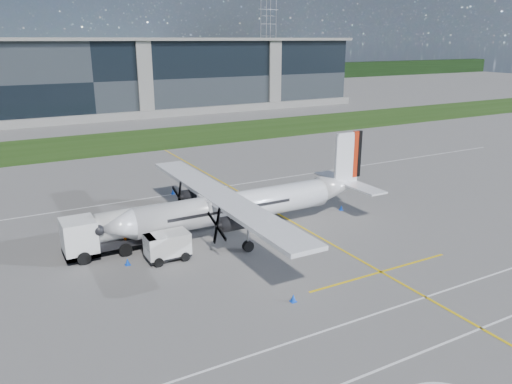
{
  "coord_description": "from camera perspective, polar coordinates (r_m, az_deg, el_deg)",
  "views": [
    {
      "loc": [
        -19.62,
        -29.1,
        15.35
      ],
      "look_at": [
        -0.84,
        4.85,
        3.42
      ],
      "focal_mm": 35.0,
      "sensor_mm": 36.0,
      "label": 1
    }
  ],
  "objects": [
    {
      "name": "terminal_building",
      "position": [
        111.13,
        -19.14,
        12.13
      ],
      "size": [
        120.0,
        20.0,
        15.0
      ],
      "primitive_type": "cube",
      "color": "black",
      "rests_on": "ground"
    },
    {
      "name": "pylon_east",
      "position": [
        207.42,
        1.41,
        16.99
      ],
      "size": [
        9.0,
        4.6,
        30.0
      ],
      "primitive_type": null,
      "color": "gray",
      "rests_on": "ground"
    },
    {
      "name": "fuel_tanker_truck",
      "position": [
        38.71,
        -16.32,
        -4.45
      ],
      "size": [
        8.47,
        2.75,
        3.18
      ],
      "primitive_type": null,
      "color": "white",
      "rests_on": "ground"
    },
    {
      "name": "white_lane_line",
      "position": [
        29.13,
        20.61,
        -15.92
      ],
      "size": [
        90.0,
        0.15,
        0.01
      ],
      "primitive_type": "cube",
      "color": "white",
      "rests_on": "ground"
    },
    {
      "name": "grass_strip",
      "position": [
        81.02,
        -14.47,
        5.65
      ],
      "size": [
        400.0,
        18.0,
        0.04
      ],
      "primitive_type": "cube",
      "color": "#1F3C10",
      "rests_on": "ground"
    },
    {
      "name": "turboprop_aircraft",
      "position": [
        40.54,
        -1.26,
        0.42
      ],
      "size": [
        23.92,
        24.81,
        7.44
      ],
      "primitive_type": null,
      "color": "white",
      "rests_on": "ground"
    },
    {
      "name": "yellow_taxiway_centerline",
      "position": [
        47.71,
        1.05,
        -1.67
      ],
      "size": [
        0.2,
        70.0,
        0.01
      ],
      "primitive_type": "cube",
      "color": "yellow",
      "rests_on": "ground"
    },
    {
      "name": "safety_cone_fwd",
      "position": [
        38.6,
        -18.98,
        -6.92
      ],
      "size": [
        0.36,
        0.36,
        0.5
      ],
      "primitive_type": "cone",
      "color": "blue",
      "rests_on": "ground"
    },
    {
      "name": "safety_cone_nose_port",
      "position": [
        36.79,
        -14.47,
        -7.72
      ],
      "size": [
        0.36,
        0.36,
        0.5
      ],
      "primitive_type": "cone",
      "color": "blue",
      "rests_on": "ground"
    },
    {
      "name": "safety_cone_stbdwing",
      "position": [
        52.17,
        -9.48,
        0.03
      ],
      "size": [
        0.36,
        0.36,
        0.5
      ],
      "primitive_type": "cone",
      "color": "blue",
      "rests_on": "ground"
    },
    {
      "name": "ground_crew_person",
      "position": [
        38.35,
        -14.68,
        -5.43
      ],
      "size": [
        0.68,
        0.89,
        2.04
      ],
      "primitive_type": "imported",
      "rotation": [
        0.0,
        0.0,
        1.46
      ],
      "color": "#F25907",
      "rests_on": "ground"
    },
    {
      "name": "safety_cone_tail",
      "position": [
        47.3,
        9.71,
        -1.78
      ],
      "size": [
        0.36,
        0.36,
        0.5
      ],
      "primitive_type": "cone",
      "color": "blue",
      "rests_on": "ground"
    },
    {
      "name": "safety_cone_nose_stbd",
      "position": [
        40.37,
        -16.11,
        -5.58
      ],
      "size": [
        0.36,
        0.36,
        0.5
      ],
      "primitive_type": "cone",
      "color": "blue",
      "rests_on": "ground"
    },
    {
      "name": "safety_cone_portwing",
      "position": [
        31.12,
        4.28,
        -11.98
      ],
      "size": [
        0.36,
        0.36,
        0.5
      ],
      "primitive_type": "cone",
      "color": "blue",
      "rests_on": "ground"
    },
    {
      "name": "baggage_tug",
      "position": [
        36.79,
        -10.08,
        -6.15
      ],
      "size": [
        3.32,
        1.99,
        1.99
      ],
      "primitive_type": null,
      "color": "white",
      "rests_on": "ground"
    },
    {
      "name": "tree_line",
      "position": [
        170.69,
        -22.76,
        11.66
      ],
      "size": [
        400.0,
        6.0,
        6.0
      ],
      "primitive_type": "cube",
      "color": "black",
      "rests_on": "ground"
    },
    {
      "name": "ground",
      "position": [
        73.46,
        -12.84,
        4.6
      ],
      "size": [
        400.0,
        400.0,
        0.0
      ],
      "primitive_type": "plane",
      "color": "#5F5C5A",
      "rests_on": "ground"
    }
  ]
}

